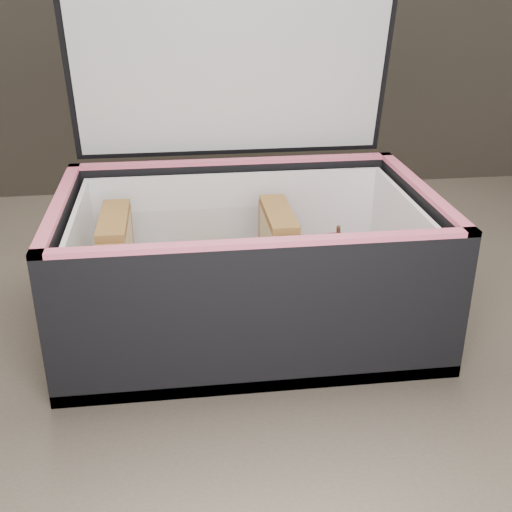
{
  "coord_description": "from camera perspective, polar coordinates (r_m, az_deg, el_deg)",
  "views": [
    {
      "loc": [
        -0.07,
        -0.53,
        1.06
      ],
      "look_at": [
        -0.0,
        0.01,
        0.81
      ],
      "focal_mm": 45.0,
      "sensor_mm": 36.0,
      "label": 1
    }
  ],
  "objects": [
    {
      "name": "lunch_bag",
      "position": [
        0.59,
        -0.9,
        0.37
      ],
      "size": [
        0.33,
        0.26,
        0.33
      ],
      "color": "black",
      "rests_on": "kitchen_table"
    },
    {
      "name": "red_apple",
      "position": [
        0.61,
        7.16,
        -0.72
      ],
      "size": [
        0.09,
        0.09,
        0.07
      ],
      "rotation": [
        0.0,
        0.0,
        -0.41
      ],
      "color": "maroon",
      "rests_on": "paper_napkin"
    },
    {
      "name": "kitchen_table",
      "position": [
        0.67,
        0.46,
        -12.47
      ],
      "size": [
        1.2,
        0.8,
        0.75
      ],
      "color": "brown",
      "rests_on": "ground"
    },
    {
      "name": "plastic_tub",
      "position": [
        0.59,
        -5.03,
        -1.66
      ],
      "size": [
        0.19,
        0.13,
        0.08
      ],
      "primitive_type": null,
      "color": "white",
      "rests_on": "lunch_bag"
    },
    {
      "name": "carrot_sticks",
      "position": [
        0.6,
        -4.73,
        -3.29
      ],
      "size": [
        0.05,
        0.15,
        0.03
      ],
      "color": "#E05200",
      "rests_on": "plastic_tub"
    },
    {
      "name": "sandwich_right",
      "position": [
        0.59,
        1.97,
        -0.22
      ],
      "size": [
        0.02,
        0.08,
        0.09
      ],
      "color": "tan",
      "rests_on": "plastic_tub"
    },
    {
      "name": "paper_napkin",
      "position": [
        0.63,
        7.3,
        -3.45
      ],
      "size": [
        0.08,
        0.09,
        0.01
      ],
      "primitive_type": "cube",
      "rotation": [
        0.0,
        0.0,
        -0.11
      ],
      "color": "white",
      "rests_on": "lunch_bag"
    },
    {
      "name": "sandwich_left",
      "position": [
        0.58,
        -12.16,
        -0.91
      ],
      "size": [
        0.02,
        0.09,
        0.1
      ],
      "color": "tan",
      "rests_on": "plastic_tub"
    }
  ]
}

